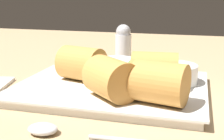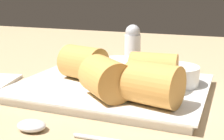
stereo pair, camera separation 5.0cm
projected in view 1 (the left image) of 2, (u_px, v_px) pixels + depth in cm
name	position (u px, v px, depth cm)	size (l,w,h in cm)	color
table_surface	(104.00, 93.00, 53.26)	(180.00, 140.00, 2.00)	tan
serving_plate	(112.00, 88.00, 50.41)	(29.62, 23.34, 1.50)	white
roll_front_left	(109.00, 78.00, 43.21)	(8.87, 8.77, 5.60)	#D19347
roll_front_right	(79.00, 63.00, 51.84)	(8.41, 7.28, 5.60)	#D19347
roll_back_left	(151.00, 70.00, 47.38)	(8.08, 6.13, 5.60)	#D19347
roll_back_right	(156.00, 82.00, 41.03)	(8.33, 6.93, 5.60)	#D19347
dipping_bowl_near	(116.00, 67.00, 53.89)	(7.81, 7.81, 2.98)	white
dipping_bowl_far	(173.00, 73.00, 50.49)	(7.81, 7.81, 2.98)	white
spoon	(63.00, 131.00, 35.31)	(19.66, 2.92, 1.23)	silver
salt_shaker	(123.00, 45.00, 68.35)	(3.55, 3.55, 8.96)	silver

